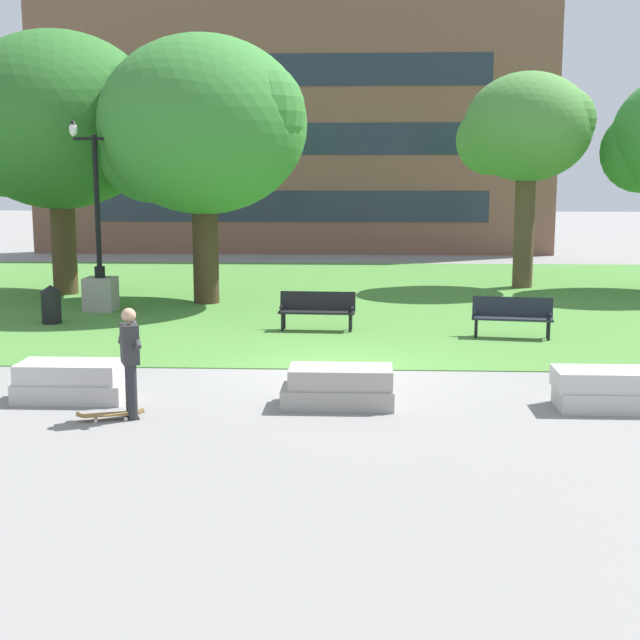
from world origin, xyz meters
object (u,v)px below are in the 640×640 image
at_px(concrete_block_left, 339,387).
at_px(lamp_post_right, 100,273).
at_px(person_skateboarder, 130,356).
at_px(park_bench_near_right, 317,308).
at_px(skateboard, 111,414).
at_px(concrete_block_right, 611,390).
at_px(park_bench_near_left, 512,315).
at_px(concrete_block_center, 71,382).
at_px(trash_bin, 51,304).

bearing_deg(concrete_block_left, lamp_post_right, 125.00).
distance_m(concrete_block_left, person_skateboarder, 3.35).
bearing_deg(park_bench_near_right, skateboard, -109.24).
xyz_separation_m(concrete_block_right, lamp_post_right, (-11.04, 9.58, 0.74)).
relative_size(park_bench_near_left, park_bench_near_right, 1.02).
height_order(concrete_block_center, park_bench_near_left, park_bench_near_left).
distance_m(skateboard, lamp_post_right, 11.12).
xyz_separation_m(skateboard, lamp_post_right, (-3.26, 10.59, 0.96)).
distance_m(concrete_block_right, park_bench_near_right, 8.52).
height_order(concrete_block_center, concrete_block_right, same).
distance_m(person_skateboarder, skateboard, 0.94).
relative_size(concrete_block_right, lamp_post_right, 0.36).
bearing_deg(concrete_block_right, lamp_post_right, 139.06).
distance_m(concrete_block_left, skateboard, 3.60).
xyz_separation_m(lamp_post_right, trash_bin, (-0.62, -2.10, -0.55)).
bearing_deg(skateboard, person_skateboarder, 22.01).
distance_m(concrete_block_center, lamp_post_right, 9.73).
relative_size(concrete_block_center, skateboard, 1.74).
relative_size(concrete_block_left, skateboard, 1.74).
distance_m(concrete_block_left, park_bench_near_right, 6.93).
bearing_deg(park_bench_near_left, person_skateboarder, -134.59).
bearing_deg(concrete_block_left, person_skateboarder, -164.54).
bearing_deg(concrete_block_right, trash_bin, 147.34).
xyz_separation_m(skateboard, trash_bin, (-3.88, 8.49, 0.42)).
xyz_separation_m(concrete_block_right, person_skateboarder, (-7.48, -0.89, 0.67)).
bearing_deg(park_bench_near_right, concrete_block_center, -119.01).
relative_size(concrete_block_center, concrete_block_left, 1.00).
height_order(skateboard, park_bench_near_right, park_bench_near_right).
height_order(person_skateboarder, skateboard, person_skateboarder).
bearing_deg(person_skateboarder, trash_bin, 116.55).
distance_m(concrete_block_right, park_bench_near_left, 6.17).
relative_size(skateboard, lamp_post_right, 0.20).
bearing_deg(lamp_post_right, trash_bin, -106.55).
bearing_deg(concrete_block_center, skateboard, -49.70).
xyz_separation_m(park_bench_near_left, trash_bin, (-11.11, 1.34, -0.04)).
relative_size(person_skateboarder, park_bench_near_right, 0.94).
xyz_separation_m(person_skateboarder, trash_bin, (-4.18, 8.37, -0.47)).
relative_size(person_skateboarder, lamp_post_right, 0.34).
bearing_deg(trash_bin, park_bench_near_left, -6.89).
bearing_deg(lamp_post_right, concrete_block_left, -55.00).
distance_m(person_skateboarder, lamp_post_right, 11.05).
bearing_deg(park_bench_near_left, trash_bin, 173.11).
bearing_deg(park_bench_near_right, trash_bin, 174.81).
relative_size(concrete_block_center, lamp_post_right, 0.35).
relative_size(park_bench_near_left, lamp_post_right, 0.37).
height_order(concrete_block_left, concrete_block_right, same).
height_order(park_bench_near_left, lamp_post_right, lamp_post_right).
xyz_separation_m(concrete_block_right, trash_bin, (-11.67, 7.48, 0.20)).
height_order(concrete_block_center, trash_bin, trash_bin).
relative_size(skateboard, park_bench_near_left, 0.56).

